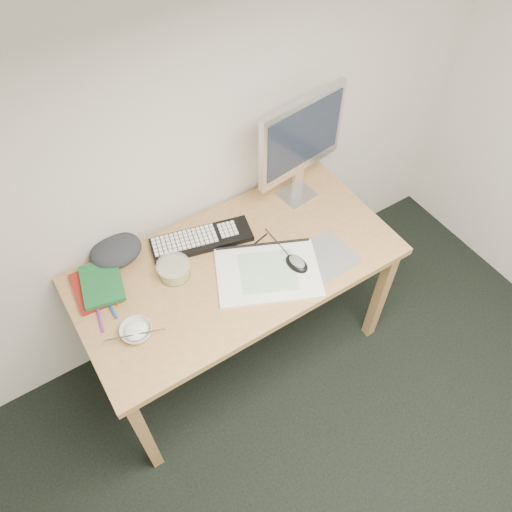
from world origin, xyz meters
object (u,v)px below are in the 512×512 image
Objects in this scene: rice_bowl at (136,331)px; keyboard at (202,240)px; sketchpad at (268,272)px; monitor at (301,139)px; desk at (238,275)px.

keyboard is at bearing 32.42° from rice_bowl.
keyboard reaches higher than sketchpad.
monitor is at bearing 65.11° from sketchpad.
monitor is 1.06m from rice_bowl.
keyboard is at bearing 173.67° from monitor.
sketchpad is 0.81× the size of monitor.
desk is at bearing 9.75° from rice_bowl.
keyboard is at bearing 109.83° from desk.
monitor is (0.38, 0.32, 0.33)m from sketchpad.
desk is 0.65m from monitor.
keyboard is at bearing 141.30° from sketchpad.
desk is at bearing -163.87° from monitor.
sketchpad is 0.59m from monitor.
sketchpad is 0.59m from rice_bowl.
sketchpad is at bearing -49.53° from keyboard.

